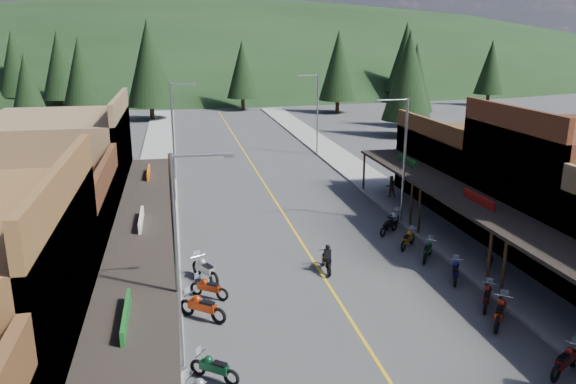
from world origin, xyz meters
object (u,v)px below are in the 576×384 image
bike_east_10 (389,225)px  pine_3 (242,69)px  streetlight_3 (316,110)px  pine_9 (415,78)px  pine_5 (406,57)px  bike_west_6 (202,306)px  bike_west_7 (209,287)px  streetlight_2 (403,155)px  pedestrian_east_b (391,186)px  streetlight_1 (174,127)px  bike_east_9 (408,238)px  pine_7 (14,64)px  bike_east_5 (500,311)px  pine_2 (149,63)px  shop_east_3 (473,168)px  pedestrian_east_a (489,255)px  bike_west_5 (214,367)px  shop_west_2 (29,243)px  bike_east_4 (566,359)px  rider_on_bike (326,260)px  pine_10 (81,76)px  pine_1 (59,65)px  pine_4 (338,65)px  pine_11 (408,75)px  shop_east_2 (564,190)px  bike_east_11 (392,219)px  bike_east_7 (456,270)px  streetlight_0 (180,254)px  shop_west_3 (63,173)px  bike_west_8 (205,268)px

bike_east_10 → pine_3: bearing=141.6°
streetlight_3 → pine_9: bearing=41.3°
pine_5 → bike_west_6: (-40.17, -74.42, -7.34)m
bike_west_7 → streetlight_2: bearing=-21.3°
pine_3 → pedestrian_east_b: 53.08m
streetlight_1 → bike_east_9: streetlight_1 is taller
pine_7 → pine_9: (56.00, -31.00, -0.86)m
pine_9 → bike_east_5: size_ratio=4.91×
bike_east_10 → pine_5: bearing=116.7°
pine_2 → bike_east_9: 56.96m
shop_east_3 → pedestrian_east_a: (-5.38, -11.64, -1.58)m
bike_west_5 → bike_west_7: 6.51m
shop_west_2 → bike_east_4: 22.81m
rider_on_bike → pine_7: bearing=117.4°
pine_7 → pine_10: 29.53m
pine_1 → pine_4: size_ratio=1.00×
streetlight_2 → bike_west_5: streetlight_2 is taller
bike_east_10 → pine_11: bearing=115.6°
shop_east_2 → streetlight_3: bearing=103.6°
bike_east_9 → bike_east_11: bike_east_11 is taller
pine_2 → bike_east_7: size_ratio=7.22×
rider_on_bike → streetlight_0: bearing=-130.2°
bike_east_4 → pine_9: bearing=132.9°
pine_4 → pine_10: 37.37m
bike_west_7 → shop_west_3: bearing=69.6°
shop_west_2 → bike_east_11: 20.80m
pine_1 → pine_10: bearing=-73.3°
pine_7 → bike_east_11: size_ratio=6.34×
shop_east_3 → streetlight_2: bearing=-154.1°
pine_2 → bike_west_8: 57.10m
bike_west_7 → rider_on_bike: (6.11, 1.92, 0.05)m
pine_7 → bike_east_4: 93.46m
bike_west_8 → bike_east_9: bike_west_8 is taller
streetlight_0 → pine_1: 77.94m
streetlight_1 → bike_east_10: size_ratio=4.14×
shop_east_3 → streetlight_2: (-6.80, -3.30, 1.93)m
pine_1 → rider_on_bike: bearing=-70.4°
shop_west_2 → pine_9: (37.75, 43.30, 3.85)m
shop_east_3 → bike_east_4: size_ratio=5.34×
pine_1 → bike_west_8: 71.15m
shop_west_2 → streetlight_3: bearing=53.8°
pine_7 → bike_east_5: (37.98, -81.30, -6.61)m
bike_west_5 → bike_east_10: 17.45m
pine_9 → bike_west_5: bearing=-120.0°
bike_west_8 → bike_east_7: bearing=-38.7°
pine_2 → streetlight_2: bearing=-71.3°
pine_9 → bike_east_9: 45.47m
shop_east_2 → pine_10: bearing=123.3°
streetlight_0 → pedestrian_east_b: bearing=51.5°
shop_west_2 → rider_on_bike: (14.09, -0.20, -1.93)m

